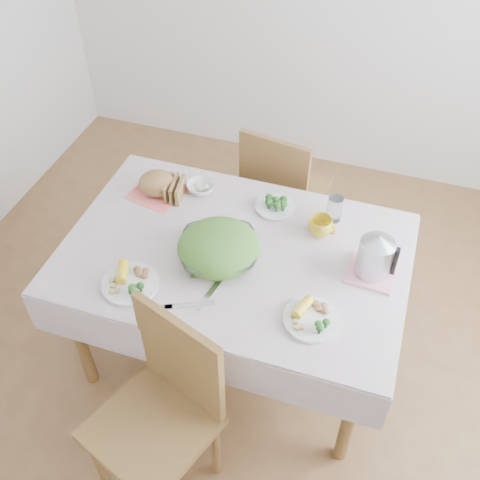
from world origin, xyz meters
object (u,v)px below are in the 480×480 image
(dining_table, at_px, (235,306))
(chair_near, at_px, (151,428))
(yellow_mug, at_px, (320,226))
(electric_kettle, at_px, (376,253))
(dinner_plate_right, at_px, (311,319))
(salad_bowl, at_px, (219,251))
(chair_far, at_px, (286,188))
(dinner_plate_left, at_px, (130,284))

(dining_table, relative_size, chair_near, 1.46)
(yellow_mug, bearing_deg, electric_kettle, -32.93)
(yellow_mug, bearing_deg, dinner_plate_right, -81.09)
(dinner_plate_right, relative_size, electric_kettle, 1.11)
(dining_table, bearing_deg, electric_kettle, 5.85)
(electric_kettle, bearing_deg, salad_bowl, -151.23)
(chair_far, relative_size, yellow_mug, 8.24)
(dinner_plate_left, distance_m, dinner_plate_right, 0.75)
(dining_table, relative_size, dinner_plate_left, 5.89)
(dinner_plate_right, distance_m, yellow_mug, 0.50)
(dining_table, bearing_deg, chair_near, -97.28)
(dinner_plate_left, height_order, yellow_mug, yellow_mug)
(dining_table, height_order, salad_bowl, salad_bowl)
(electric_kettle, bearing_deg, chair_near, -112.10)
(dining_table, xyz_separation_m, chair_near, (-0.09, -0.74, 0.09))
(chair_far, bearing_deg, electric_kettle, 135.75)
(chair_far, distance_m, electric_kettle, 1.05)
(chair_near, bearing_deg, dinner_plate_right, 63.69)
(dining_table, height_order, yellow_mug, yellow_mug)
(chair_near, bearing_deg, chair_far, 105.60)
(salad_bowl, bearing_deg, chair_near, -93.76)
(dining_table, relative_size, salad_bowl, 4.21)
(chair_near, relative_size, dinner_plate_left, 4.03)
(chair_far, xyz_separation_m, salad_bowl, (-0.08, -0.90, 0.34))
(chair_far, xyz_separation_m, dinner_plate_right, (0.38, -1.10, 0.31))
(dinner_plate_left, bearing_deg, chair_near, -59.35)
(dinner_plate_right, bearing_deg, chair_far, 109.00)
(chair_near, xyz_separation_m, yellow_mug, (0.42, 0.97, 0.34))
(chair_near, xyz_separation_m, salad_bowl, (0.05, 0.68, 0.34))
(dinner_plate_left, bearing_deg, chair_far, 72.23)
(yellow_mug, relative_size, electric_kettle, 0.55)
(salad_bowl, bearing_deg, dining_table, 48.82)
(chair_far, height_order, dinner_plate_left, chair_far)
(electric_kettle, bearing_deg, chair_far, 144.25)
(dining_table, height_order, electric_kettle, electric_kettle)
(electric_kettle, bearing_deg, dining_table, -155.76)
(electric_kettle, bearing_deg, dinner_plate_left, -139.41)
(dinner_plate_left, height_order, electric_kettle, electric_kettle)
(salad_bowl, bearing_deg, yellow_mug, 37.01)
(dining_table, xyz_separation_m, dinner_plate_right, (0.41, -0.26, 0.40))
(salad_bowl, distance_m, dinner_plate_left, 0.40)
(dining_table, height_order, chair_far, chair_far)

